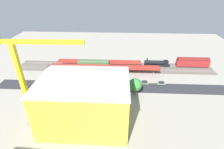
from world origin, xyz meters
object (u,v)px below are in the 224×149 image
Objects in this scene: parked_car_0 at (161,83)px; parked_car_6 at (70,81)px; parked_car_4 at (100,82)px; street_tree_1 at (41,82)px; street_tree_2 at (135,85)px; tower_crane at (28,78)px; parked_car_5 at (84,82)px; parked_car_3 at (115,83)px; parked_car_1 at (144,83)px; parked_car_2 at (131,82)px; platform_canopy_far at (99,62)px; passenger_coach at (193,62)px; parked_car_7 at (55,81)px; box_truck_0 at (105,94)px; traffic_light at (86,83)px; locomotive at (157,63)px; platform_canopy_near at (104,67)px; street_tree_0 at (108,85)px; construction_building at (85,103)px; freight_coach_far at (94,64)px.

parked_car_0 is 0.97× the size of parked_car_6.
street_tree_1 is (26.63, 8.85, 4.89)m from parked_car_4.
parked_car_6 is 0.54× the size of street_tree_2.
parked_car_0 is 0.53× the size of street_tree_2.
parked_car_5 is at bearing -110.15° from tower_crane.
parked_car_3 is at bearing -43.61° from street_tree_2.
street_tree_1 reaches higher than parked_car_3.
parked_car_1 is 12.04m from street_tree_2.
parked_car_5 is at bearing 1.43° from parked_car_2.
street_tree_2 reaches higher than platform_canopy_far.
passenger_coach is 81.68m from parked_car_7.
parked_car_7 is 0.52× the size of box_truck_0.
parked_car_0 is at bearing -167.83° from traffic_light.
parked_car_0 is 55.60m from parked_car_7.
passenger_coach is at bearing -145.62° from parked_car_1.
parked_car_5 is (31.74, 0.58, -0.01)m from parked_car_1.
tower_crane is at bearing 57.74° from traffic_light.
locomotive is at bearing -155.79° from parked_car_6.
parked_car_7 is at bearing 0.83° from parked_car_6.
box_truck_0 is at bearing 68.91° from parked_car_3.
box_truck_0 is at bearing 33.23° from passenger_coach.
platform_canopy_near is at bearing -146.02° from parked_car_6.
parked_car_6 is 23.09m from street_tree_0.
platform_canopy_near is 1.87× the size of tower_crane.
construction_building is at bearing 69.65° from parked_car_3.
parked_car_4 is at bearing -179.94° from parked_car_6.
platform_canopy_near is 13.85× the size of parked_car_1.
parked_car_0 reaches higher than parked_car_6.
construction_building reaches higher than platform_canopy_near.
parked_car_4 is 40.46m from tower_crane.
parked_car_1 is 0.98× the size of parked_car_6.
freight_coach_far is at bearing 41.33° from platform_canopy_far.
parked_car_1 is 0.62× the size of street_tree_0.
parked_car_1 is at bearing -179.21° from parked_car_7.
tower_crane is 4.02× the size of box_truck_0.
tower_crane is (35.49, 30.31, 19.31)m from parked_car_2.
platform_canopy_near is at bearing -143.93° from street_tree_1.
box_truck_0 reaches higher than parked_car_4.
parked_car_7 is (8.09, 0.12, 0.02)m from parked_car_6.
parked_car_2 is at bearing -175.80° from parked_car_3.
parked_car_7 is 0.60× the size of street_tree_0.
platform_canopy_near is 14.00× the size of parked_car_0.
parked_car_5 is at bearing 0.67° from parked_car_0.
parked_car_3 is 36.10m from street_tree_1.
street_tree_2 is (-17.48, 9.03, 4.64)m from parked_car_4.
street_tree_0 is at bearing 112.85° from freight_coach_far.
street_tree_0 is at bearing -0.78° from street_tree_2.
box_truck_0 is at bearing 31.32° from parked_car_1.
tower_crane is at bearing 98.41° from parked_car_7.
parked_car_1 is 7.14m from parked_car_2.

